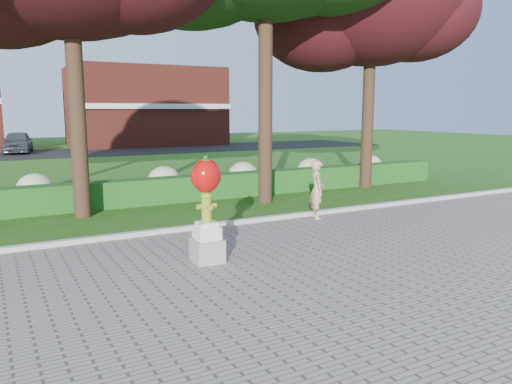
{
  "coord_description": "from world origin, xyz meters",
  "views": [
    {
      "loc": [
        -4.25,
        -8.11,
        2.91
      ],
      "look_at": [
        0.72,
        1.0,
        1.2
      ],
      "focal_mm": 35.0,
      "sensor_mm": 36.0,
      "label": 1
    }
  ],
  "objects": [
    {
      "name": "parked_car",
      "position": [
        -2.24,
        29.55,
        0.76
      ],
      "size": [
        2.32,
        4.56,
        1.49
      ],
      "primitive_type": "imported",
      "rotation": [
        0.0,
        0.0,
        -0.13
      ],
      "color": "#3F4347",
      "rests_on": "street"
    },
    {
      "name": "building_right",
      "position": [
        8.0,
        34.0,
        3.2
      ],
      "size": [
        12.0,
        8.0,
        6.4
      ],
      "primitive_type": "cube",
      "color": "maroon",
      "rests_on": "ground"
    },
    {
      "name": "hydrangea_row",
      "position": [
        0.57,
        8.0,
        0.55
      ],
      "size": [
        20.1,
        1.1,
        0.99
      ],
      "color": "beige",
      "rests_on": "ground"
    },
    {
      "name": "street",
      "position": [
        0.0,
        28.0,
        0.01
      ],
      "size": [
        50.0,
        8.0,
        0.02
      ],
      "primitive_type": "cube",
      "color": "black",
      "rests_on": "ground"
    },
    {
      "name": "curb",
      "position": [
        0.0,
        3.0,
        0.07
      ],
      "size": [
        40.0,
        0.18,
        0.15
      ],
      "primitive_type": "cube",
      "color": "#ADADA5",
      "rests_on": "ground"
    },
    {
      "name": "woman",
      "position": [
        3.43,
        2.6,
        0.82
      ],
      "size": [
        0.56,
        0.67,
        1.57
      ],
      "primitive_type": "imported",
      "rotation": [
        0.0,
        0.0,
        1.18
      ],
      "color": "tan",
      "rests_on": "walkway"
    },
    {
      "name": "lawn_hedge",
      "position": [
        0.0,
        7.0,
        0.4
      ],
      "size": [
        24.0,
        0.7,
        0.8
      ],
      "primitive_type": "cube",
      "color": "#1D4E16",
      "rests_on": "ground"
    },
    {
      "name": "hydrant_sculpture",
      "position": [
        -0.65,
        0.44,
        1.12
      ],
      "size": [
        0.59,
        0.57,
        2.03
      ],
      "rotation": [
        0.0,
        0.0,
        -0.03
      ],
      "color": "gray",
      "rests_on": "walkway"
    },
    {
      "name": "ground",
      "position": [
        0.0,
        0.0,
        0.0
      ],
      "size": [
        100.0,
        100.0,
        0.0
      ],
      "primitive_type": "plane",
      "color": "#225515",
      "rests_on": "ground"
    },
    {
      "name": "walkway",
      "position": [
        0.0,
        -4.0,
        0.02
      ],
      "size": [
        40.0,
        14.0,
        0.04
      ],
      "primitive_type": "cube",
      "color": "gray",
      "rests_on": "ground"
    }
  ]
}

